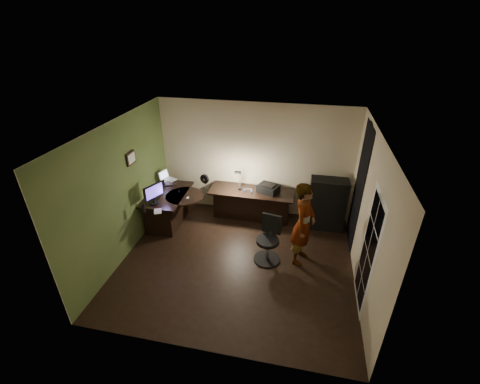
% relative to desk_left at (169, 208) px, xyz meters
% --- Properties ---
extents(floor, '(4.50, 4.00, 0.01)m').
position_rel_desk_left_xyz_m(floor, '(1.83, -1.02, -0.40)').
color(floor, black).
rests_on(floor, ground).
extents(ceiling, '(4.50, 4.00, 0.01)m').
position_rel_desk_left_xyz_m(ceiling, '(1.83, -1.02, 2.31)').
color(ceiling, silver).
rests_on(ceiling, floor).
extents(wall_back, '(4.50, 0.01, 2.70)m').
position_rel_desk_left_xyz_m(wall_back, '(1.83, 0.99, 0.96)').
color(wall_back, beige).
rests_on(wall_back, floor).
extents(wall_front, '(4.50, 0.01, 2.70)m').
position_rel_desk_left_xyz_m(wall_front, '(1.83, -3.02, 0.96)').
color(wall_front, beige).
rests_on(wall_front, floor).
extents(wall_left, '(0.01, 4.00, 2.70)m').
position_rel_desk_left_xyz_m(wall_left, '(-0.42, -1.02, 0.96)').
color(wall_left, beige).
rests_on(wall_left, floor).
extents(wall_right, '(0.01, 4.00, 2.70)m').
position_rel_desk_left_xyz_m(wall_right, '(4.08, -1.02, 0.96)').
color(wall_right, beige).
rests_on(wall_right, floor).
extents(green_wall_overlay, '(0.00, 4.00, 2.70)m').
position_rel_desk_left_xyz_m(green_wall_overlay, '(-0.41, -1.02, 0.96)').
color(green_wall_overlay, '#495D2B').
rests_on(green_wall_overlay, floor).
extents(arched_doorway, '(0.01, 0.90, 2.60)m').
position_rel_desk_left_xyz_m(arched_doorway, '(4.07, 0.13, 0.91)').
color(arched_doorway, black).
rests_on(arched_doorway, floor).
extents(french_door, '(0.02, 0.92, 2.10)m').
position_rel_desk_left_xyz_m(french_door, '(4.07, -1.57, 0.66)').
color(french_door, white).
rests_on(french_door, floor).
extents(framed_picture, '(0.04, 0.30, 0.25)m').
position_rel_desk_left_xyz_m(framed_picture, '(-0.39, -0.57, 1.46)').
color(framed_picture, black).
rests_on(framed_picture, wall_left).
extents(desk_left, '(0.87, 1.38, 0.79)m').
position_rel_desk_left_xyz_m(desk_left, '(0.00, 0.00, 0.00)').
color(desk_left, black).
rests_on(desk_left, floor).
extents(desk_right, '(1.97, 0.72, 0.74)m').
position_rel_desk_left_xyz_m(desk_right, '(1.83, 0.61, -0.03)').
color(desk_right, black).
rests_on(desk_right, floor).
extents(cabinet, '(0.81, 0.41, 1.21)m').
position_rel_desk_left_xyz_m(cabinet, '(3.56, 0.58, 0.21)').
color(cabinet, black).
rests_on(cabinet, floor).
extents(laptop_stand, '(0.30, 0.28, 0.10)m').
position_rel_desk_left_xyz_m(laptop_stand, '(-0.11, 0.45, 0.46)').
color(laptop_stand, silver).
rests_on(laptop_stand, desk_left).
extents(laptop, '(0.38, 0.37, 0.21)m').
position_rel_desk_left_xyz_m(laptop, '(-0.11, 0.45, 0.62)').
color(laptop, silver).
rests_on(laptop, laptop_stand).
extents(monitor, '(0.29, 0.48, 0.32)m').
position_rel_desk_left_xyz_m(monitor, '(-0.08, -0.47, 0.57)').
color(monitor, black).
rests_on(monitor, desk_left).
extents(mouse, '(0.09, 0.10, 0.03)m').
position_rel_desk_left_xyz_m(mouse, '(0.55, -0.14, 0.43)').
color(mouse, silver).
rests_on(mouse, desk_left).
extents(phone, '(0.10, 0.15, 0.01)m').
position_rel_desk_left_xyz_m(phone, '(-0.11, -0.30, 0.42)').
color(phone, black).
rests_on(phone, desk_left).
extents(pen, '(0.06, 0.14, 0.01)m').
position_rel_desk_left_xyz_m(pen, '(0.24, 0.14, 0.42)').
color(pen, black).
rests_on(pen, desk_left).
extents(speaker, '(0.09, 0.09, 0.20)m').
position_rel_desk_left_xyz_m(speaker, '(-0.12, -0.87, 0.51)').
color(speaker, black).
rests_on(speaker, desk_left).
extents(notepad, '(0.22, 0.25, 0.01)m').
position_rel_desk_left_xyz_m(notepad, '(0.14, -0.77, 0.42)').
color(notepad, silver).
rests_on(notepad, desk_left).
extents(desk_fan, '(0.25, 0.19, 0.35)m').
position_rel_desk_left_xyz_m(desk_fan, '(0.73, 0.56, 0.51)').
color(desk_fan, black).
rests_on(desk_fan, desk_right).
extents(headphones, '(0.22, 0.15, 0.10)m').
position_rel_desk_left_xyz_m(headphones, '(1.76, 0.54, 0.38)').
color(headphones, '#2A539E').
rests_on(headphones, desk_right).
extents(printer, '(0.55, 0.49, 0.20)m').
position_rel_desk_left_xyz_m(printer, '(2.22, 0.65, 0.43)').
color(printer, black).
rests_on(printer, desk_right).
extents(desk_lamp, '(0.22, 0.30, 0.60)m').
position_rel_desk_left_xyz_m(desk_lamp, '(1.56, 0.60, 0.63)').
color(desk_lamp, black).
rests_on(desk_lamp, desk_right).
extents(office_chair, '(0.62, 0.62, 0.95)m').
position_rel_desk_left_xyz_m(office_chair, '(2.41, -0.84, 0.08)').
color(office_chair, black).
rests_on(office_chair, floor).
extents(person, '(0.55, 0.69, 1.71)m').
position_rel_desk_left_xyz_m(person, '(3.06, -0.69, 0.46)').
color(person, '#D8A88C').
rests_on(person, floor).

